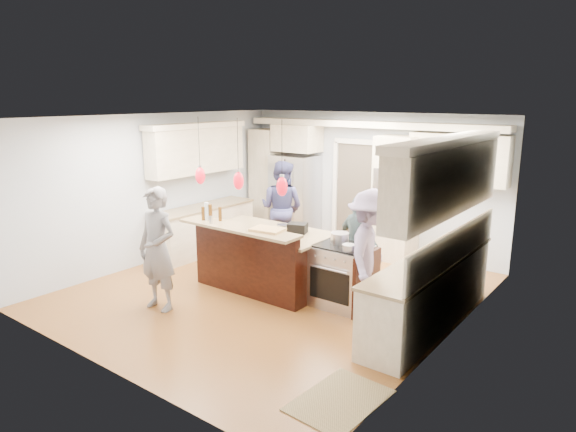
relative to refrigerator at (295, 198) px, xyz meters
The scene contains 23 objects.
ground_plane 3.19m from the refrigerator, 59.58° to the right, with size 6.00×6.00×0.00m, color #956028.
room_shell 3.20m from the refrigerator, 59.58° to the right, with size 5.54×6.04×2.72m.
refrigerator is the anchor object (origin of this frame).
oven_column 2.31m from the refrigerator, ahead, with size 0.72×0.69×2.30m.
back_upper_cabinets 1.12m from the refrigerator, ahead, with size 5.30×0.61×2.54m.
right_counter_run 4.63m from the refrigerator, 30.36° to the right, with size 0.64×3.10×2.51m.
left_cabinets 2.05m from the refrigerator, 115.94° to the right, with size 0.64×2.30×2.51m.
kitchen_island 2.91m from the refrigerator, 63.11° to the right, with size 2.10×1.46×1.12m.
island_range 3.71m from the refrigerator, 42.59° to the right, with size 0.82×0.71×0.92m.
pendant_lights 3.53m from the refrigerator, 67.57° to the right, with size 1.75×0.15×1.03m.
person_bar_end 4.21m from the refrigerator, 81.12° to the right, with size 0.65×0.43×1.78m, color slate.
person_far_left 1.13m from the refrigerator, 66.60° to the right, with size 0.89×0.69×1.82m, color navy.
person_far_right 3.12m from the refrigerator, 35.07° to the right, with size 0.89×0.37×1.52m, color #455B60.
person_range_side 4.04m from the refrigerator, 38.72° to the right, with size 1.15×0.66×1.79m, color gray.
floor_rug 6.12m from the refrigerator, 49.27° to the right, with size 0.71×1.04×0.01m, color #9A8554.
water_bottle 3.25m from the refrigerator, 78.73° to the right, with size 0.06×0.06×0.28m, color silver.
beer_bottle_a 3.22m from the refrigerator, 77.91° to the right, with size 0.06×0.06×0.25m, color #4C2E0D.
beer_bottle_b 3.28m from the refrigerator, 79.49° to the right, with size 0.05×0.05×0.21m, color #4C2E0D.
beer_bottle_c 3.21m from the refrigerator, 74.85° to the right, with size 0.05×0.05×0.22m, color #4C2E0D.
drink_can 3.39m from the refrigerator, 75.83° to the right, with size 0.06×0.06×0.11m, color #B7B7BC.
cutting_board 3.60m from the refrigerator, 59.90° to the right, with size 0.46×0.32×0.04m, color tan.
pot_large 3.55m from the refrigerator, 43.05° to the right, with size 0.26×0.26×0.15m, color #B7B7BC.
pot_small 3.94m from the refrigerator, 42.78° to the right, with size 0.18×0.18×0.09m, color #B7B7BC.
Camera 1 is at (4.77, -5.94, 3.00)m, focal length 32.00 mm.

